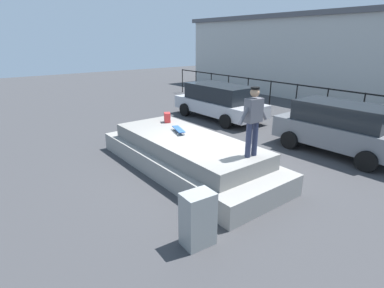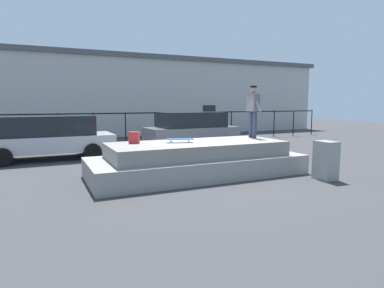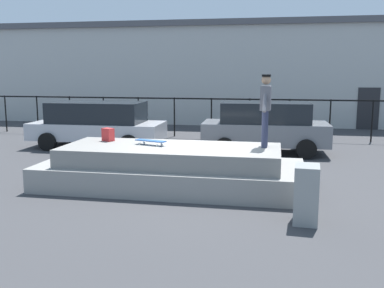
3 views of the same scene
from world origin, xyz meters
name	(u,v)px [view 3 (image 3 of 3)]	position (x,y,z in m)	size (l,w,h in m)	color
ground_plane	(198,184)	(0.00, 0.00, 0.00)	(60.00, 60.00, 0.00)	#38383A
concrete_ledge	(171,168)	(-0.59, -0.38, 0.45)	(6.34, 2.52, 1.00)	gray
skateboarder	(266,105)	(1.62, -0.04, 1.99)	(0.26, 0.95, 1.71)	#2D334C
skateboard	(151,141)	(-1.12, -0.30, 1.10)	(0.82, 0.44, 0.12)	#264C8C
backpack	(108,135)	(-2.38, 0.11, 1.16)	(0.28, 0.20, 0.33)	red
car_silver_hatchback_near	(98,123)	(-4.55, 4.55, 0.89)	(4.83, 2.24, 1.67)	#B7B7BC
car_grey_hatchback_mid	(265,126)	(1.51, 4.55, 0.92)	(4.27, 2.13, 1.74)	slate
utility_box	(306,194)	(2.46, -2.39, 0.54)	(0.44, 0.60, 1.09)	gray
fence_row	(230,111)	(0.00, 7.72, 1.13)	(24.06, 0.06, 1.67)	black
warehouse_building	(244,73)	(0.00, 15.03, 2.67)	(31.62, 6.97, 5.32)	#B2B2AD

